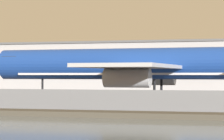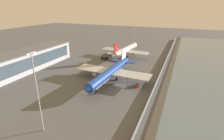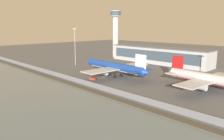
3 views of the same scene
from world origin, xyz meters
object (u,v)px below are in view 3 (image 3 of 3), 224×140
Objects in this scene: passenger_jet_silver at (211,80)px; control_tower at (116,30)px; ops_van at (190,78)px; baggage_tug at (93,79)px; apron_light_mast_apron_west at (75,45)px; cargo_jet_blue at (115,67)px.

passenger_jet_silver is 116.07m from control_tower.
baggage_tug is at bearing -135.93° from ops_van.
baggage_tug is 92.65m from control_tower.
apron_light_mast_apron_west is at bearing -177.98° from passenger_jet_silver.
baggage_tug is 48.20m from apron_light_mast_apron_west.
cargo_jet_blue is 1.12× the size of control_tower.
control_tower is at bearing 157.29° from ops_van.
cargo_jet_blue reaches higher than passenger_jet_silver.
ops_van is at bearing 30.24° from cargo_jet_blue.
ops_van is 0.13× the size of control_tower.
baggage_tug is at bearing -52.43° from control_tower.
passenger_jet_silver is at bearing -25.22° from control_tower.
control_tower is (-54.71, 71.12, 23.11)m from baggage_tug.
baggage_tug is at bearing -24.35° from apron_light_mast_apron_west.
baggage_tug is (-48.91, -22.32, -4.28)m from passenger_jet_silver.
apron_light_mast_apron_west is at bearing 155.65° from baggage_tug.
cargo_jet_blue reaches higher than baggage_tug.
cargo_jet_blue is 13.33× the size of baggage_tug.
cargo_jet_blue is at bearing 83.94° from baggage_tug.
passenger_jet_silver is 8.09× the size of ops_van.
apron_light_mast_apron_west is at bearing -169.28° from ops_van.
cargo_jet_blue is at bearing -45.31° from control_tower.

